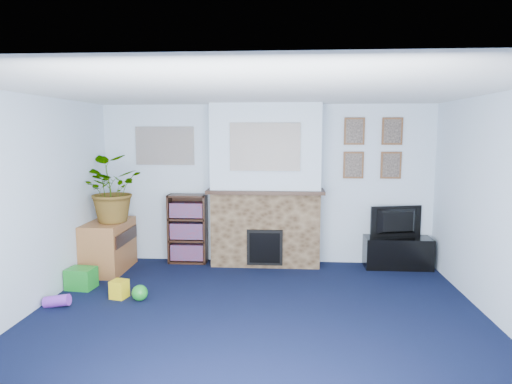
# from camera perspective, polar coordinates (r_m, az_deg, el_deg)

# --- Properties ---
(floor) EXTENTS (5.00, 4.50, 0.01)m
(floor) POSITION_cam_1_polar(r_m,az_deg,el_deg) (5.06, 0.03, -15.66)
(floor) COLOR black
(floor) RESTS_ON ground
(ceiling) EXTENTS (5.00, 4.50, 0.01)m
(ceiling) POSITION_cam_1_polar(r_m,az_deg,el_deg) (4.66, 0.03, 12.56)
(ceiling) COLOR white
(ceiling) RESTS_ON wall_back
(wall_back) EXTENTS (5.00, 0.04, 2.40)m
(wall_back) POSITION_cam_1_polar(r_m,az_deg,el_deg) (6.94, 1.29, 0.98)
(wall_back) COLOR silver
(wall_back) RESTS_ON ground
(wall_front) EXTENTS (5.00, 0.04, 2.40)m
(wall_front) POSITION_cam_1_polar(r_m,az_deg,el_deg) (2.53, -3.48, -10.67)
(wall_front) COLOR silver
(wall_front) RESTS_ON ground
(wall_left) EXTENTS (0.04, 4.50, 2.40)m
(wall_left) POSITION_cam_1_polar(r_m,az_deg,el_deg) (5.48, -27.05, -1.60)
(wall_left) COLOR silver
(wall_left) RESTS_ON ground
(wall_right) EXTENTS (0.04, 4.50, 2.40)m
(wall_right) POSITION_cam_1_polar(r_m,az_deg,el_deg) (5.19, 28.80, -2.18)
(wall_right) COLOR silver
(wall_right) RESTS_ON ground
(chimney_breast) EXTENTS (1.72, 0.50, 2.40)m
(chimney_breast) POSITION_cam_1_polar(r_m,az_deg,el_deg) (6.74, 1.21, 0.65)
(chimney_breast) COLOR brown
(chimney_breast) RESTS_ON ground
(collage_main) EXTENTS (1.00, 0.03, 0.68)m
(collage_main) POSITION_cam_1_polar(r_m,az_deg,el_deg) (6.48, 1.14, 5.66)
(collage_main) COLOR gray
(collage_main) RESTS_ON chimney_breast
(collage_left) EXTENTS (0.90, 0.03, 0.58)m
(collage_left) POSITION_cam_1_polar(r_m,az_deg,el_deg) (7.12, -11.32, 5.69)
(collage_left) COLOR gray
(collage_left) RESTS_ON wall_back
(portrait_tl) EXTENTS (0.30, 0.03, 0.40)m
(portrait_tl) POSITION_cam_1_polar(r_m,az_deg,el_deg) (6.94, 12.19, 7.44)
(portrait_tl) COLOR brown
(portrait_tl) RESTS_ON wall_back
(portrait_tr) EXTENTS (0.30, 0.03, 0.40)m
(portrait_tr) POSITION_cam_1_polar(r_m,az_deg,el_deg) (7.04, 16.66, 7.29)
(portrait_tr) COLOR brown
(portrait_tr) RESTS_ON wall_back
(portrait_bl) EXTENTS (0.30, 0.03, 0.40)m
(portrait_bl) POSITION_cam_1_polar(r_m,az_deg,el_deg) (6.95, 12.07, 3.31)
(portrait_bl) COLOR brown
(portrait_bl) RESTS_ON wall_back
(portrait_br) EXTENTS (0.30, 0.03, 0.40)m
(portrait_br) POSITION_cam_1_polar(r_m,az_deg,el_deg) (7.05, 16.51, 3.23)
(portrait_br) COLOR brown
(portrait_br) RESTS_ON wall_back
(tv_stand) EXTENTS (0.96, 0.40, 0.45)m
(tv_stand) POSITION_cam_1_polar(r_m,az_deg,el_deg) (7.09, 17.27, -7.25)
(tv_stand) COLOR black
(tv_stand) RESTS_ON ground
(television) EXTENTS (0.79, 0.29, 0.45)m
(television) POSITION_cam_1_polar(r_m,az_deg,el_deg) (7.01, 17.38, -3.60)
(television) COLOR black
(television) RESTS_ON tv_stand
(bookshelf) EXTENTS (0.58, 0.28, 1.05)m
(bookshelf) POSITION_cam_1_polar(r_m,az_deg,el_deg) (7.07, -8.51, -4.72)
(bookshelf) COLOR black
(bookshelf) RESTS_ON ground
(sideboard) EXTENTS (0.51, 0.92, 0.72)m
(sideboard) POSITION_cam_1_polar(r_m,az_deg,el_deg) (6.94, -17.92, -6.52)
(sideboard) COLOR #9A5E31
(sideboard) RESTS_ON ground
(potted_plant) EXTENTS (0.96, 0.86, 0.94)m
(potted_plant) POSITION_cam_1_polar(r_m,az_deg,el_deg) (6.73, -17.97, 0.30)
(potted_plant) COLOR #26661E
(potted_plant) RESTS_ON sideboard
(mantel_clock) EXTENTS (0.09, 0.05, 0.13)m
(mantel_clock) POSITION_cam_1_polar(r_m,az_deg,el_deg) (6.69, 0.30, 0.92)
(mantel_clock) COLOR gold
(mantel_clock) RESTS_ON chimney_breast
(mantel_candle) EXTENTS (0.05, 0.05, 0.17)m
(mantel_candle) POSITION_cam_1_polar(r_m,az_deg,el_deg) (6.68, 3.82, 0.97)
(mantel_candle) COLOR #B2BFC6
(mantel_candle) RESTS_ON chimney_breast
(mantel_teddy) EXTENTS (0.13, 0.13, 0.13)m
(mantel_teddy) POSITION_cam_1_polar(r_m,az_deg,el_deg) (6.74, -3.65, 0.90)
(mantel_teddy) COLOR slate
(mantel_teddy) RESTS_ON chimney_breast
(mantel_can) EXTENTS (0.06, 0.06, 0.12)m
(mantel_can) POSITION_cam_1_polar(r_m,az_deg,el_deg) (6.69, 7.21, 0.77)
(mantel_can) COLOR yellow
(mantel_can) RESTS_ON chimney_breast
(green_crate) EXTENTS (0.36, 0.30, 0.27)m
(green_crate) POSITION_cam_1_polar(r_m,az_deg,el_deg) (6.33, -21.00, -9.98)
(green_crate) COLOR #198C26
(green_crate) RESTS_ON ground
(toy_ball) EXTENTS (0.19, 0.19, 0.19)m
(toy_ball) POSITION_cam_1_polar(r_m,az_deg,el_deg) (5.71, -14.33, -12.16)
(toy_ball) COLOR #198C26
(toy_ball) RESTS_ON ground
(toy_block) EXTENTS (0.22, 0.22, 0.22)m
(toy_block) POSITION_cam_1_polar(r_m,az_deg,el_deg) (5.85, -16.72, -11.54)
(toy_block) COLOR yellow
(toy_block) RESTS_ON ground
(toy_tube) EXTENTS (0.30, 0.13, 0.17)m
(toy_tube) POSITION_cam_1_polar(r_m,az_deg,el_deg) (5.82, -23.61, -12.38)
(toy_tube) COLOR purple
(toy_tube) RESTS_ON ground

